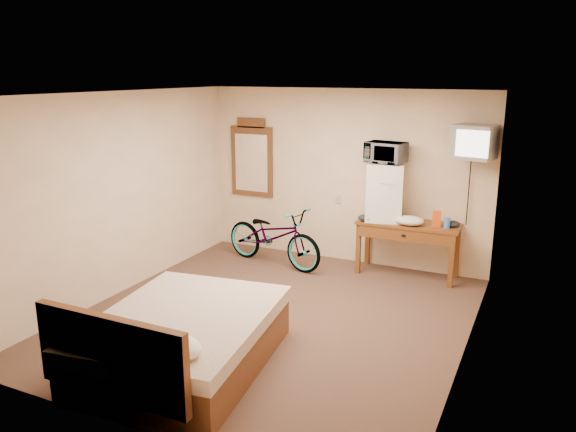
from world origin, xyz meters
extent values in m
plane|color=#442D22|center=(0.00, 0.00, 0.00)|extent=(4.60, 4.60, 0.00)
plane|color=silver|center=(0.00, 0.00, 2.50)|extent=(4.60, 4.60, 0.00)
cube|color=beige|center=(0.00, 2.30, 1.25)|extent=(4.20, 0.04, 2.50)
cube|color=beige|center=(0.00, -2.30, 1.25)|extent=(4.20, 0.04, 2.50)
cube|color=beige|center=(-2.10, 0.00, 1.25)|extent=(0.04, 4.60, 2.50)
cube|color=beige|center=(2.10, 0.00, 1.25)|extent=(0.04, 4.60, 2.50)
cube|color=beige|center=(-0.08, 2.29, 0.92)|extent=(0.08, 0.01, 0.13)
cube|color=brown|center=(1.03, 2.04, 0.73)|extent=(1.37, 0.55, 0.04)
cube|color=brown|center=(0.41, 1.83, 0.35)|extent=(0.06, 0.06, 0.71)
cube|color=brown|center=(1.66, 1.83, 0.35)|extent=(0.06, 0.06, 0.71)
cube|color=brown|center=(0.41, 2.25, 0.35)|extent=(0.06, 0.06, 0.71)
cube|color=brown|center=(1.66, 2.25, 0.35)|extent=(0.06, 0.06, 0.71)
cube|color=brown|center=(1.03, 1.81, 0.63)|extent=(1.24, 0.06, 0.16)
cube|color=black|center=(1.03, 1.79, 0.63)|extent=(0.05, 0.02, 0.03)
cube|color=white|center=(0.68, 2.03, 1.14)|extent=(0.59, 0.57, 0.79)
cube|color=gray|center=(0.68, 1.80, 1.30)|extent=(0.48, 0.01, 0.00)
cylinder|color=gray|center=(0.51, 1.80, 1.10)|extent=(0.02, 0.02, 0.28)
imported|color=white|center=(0.68, 2.03, 1.68)|extent=(0.56, 0.42, 0.28)
cube|color=#DE4C13|center=(1.41, 1.97, 0.86)|extent=(0.12, 0.09, 0.22)
cylinder|color=#3D79D2|center=(1.55, 1.97, 0.82)|extent=(0.08, 0.08, 0.14)
ellipsoid|color=silver|center=(1.07, 1.92, 0.81)|extent=(0.39, 0.30, 0.12)
ellipsoid|color=black|center=(0.51, 1.85, 0.80)|extent=(0.26, 0.19, 0.10)
ellipsoid|color=black|center=(1.61, 2.05, 0.79)|extent=(0.19, 0.15, 0.09)
cube|color=black|center=(1.80, 2.28, 1.78)|extent=(0.14, 0.02, 0.14)
cylinder|color=black|center=(1.80, 2.24, 1.78)|extent=(0.05, 0.30, 0.05)
cube|color=gray|center=(1.80, 2.02, 1.88)|extent=(0.56, 0.50, 0.43)
cube|color=white|center=(1.80, 1.81, 1.88)|extent=(0.40, 0.10, 0.32)
cube|color=black|center=(1.80, 2.23, 1.88)|extent=(0.30, 0.08, 0.26)
cube|color=brown|center=(-1.50, 2.27, 1.38)|extent=(0.71, 0.04, 1.08)
cube|color=brown|center=(-1.50, 2.27, 1.97)|extent=(0.47, 0.04, 0.15)
cube|color=white|center=(-1.50, 2.25, 1.35)|extent=(0.56, 0.01, 0.88)
imported|color=black|center=(-0.81, 1.64, 0.43)|extent=(1.72, 0.90, 0.86)
cube|color=brown|center=(-0.27, -1.30, 0.20)|extent=(1.71, 2.12, 0.40)
cube|color=beige|center=(-0.27, -1.30, 0.45)|extent=(1.75, 2.17, 0.14)
cube|color=brown|center=(-0.27, -2.26, 0.55)|extent=(1.46, 0.08, 0.70)
ellipsoid|color=white|center=(-0.61, -1.95, 0.58)|extent=(0.57, 0.35, 0.20)
ellipsoid|color=white|center=(0.07, -1.95, 0.58)|extent=(0.57, 0.35, 0.20)
camera|label=1|loc=(2.70, -5.25, 2.72)|focal=35.00mm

